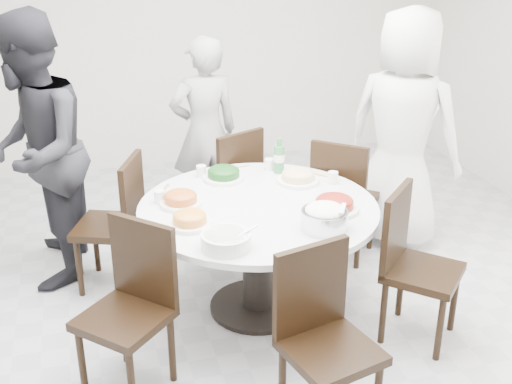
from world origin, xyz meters
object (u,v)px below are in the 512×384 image
object	(u,v)px
chair_ne	(345,197)
chair_n	(226,185)
chair_nw	(108,224)
soup_bowl	(226,241)
chair_se	(424,269)
diner_middle	(205,132)
dining_table	(258,258)
chair_sw	(124,315)
chair_s	(331,347)
diner_left	(35,153)
rice_bowl	(324,220)
beverage_bottle	(279,155)
diner_right	(403,130)

from	to	relation	value
chair_ne	chair_n	size ratio (longest dim) A/B	1.00
chair_nw	soup_bowl	distance (m)	1.25
chair_se	diner_middle	world-z (taller)	diner_middle
diner_middle	soup_bowl	distance (m)	1.93
dining_table	chair_sw	distance (m)	1.07
chair_n	chair_se	world-z (taller)	same
chair_s	soup_bowl	size ratio (longest dim) A/B	3.45
chair_s	diner_left	distance (m)	2.43
chair_se	chair_nw	bearing A→B (deg)	102.24
chair_s	rice_bowl	size ratio (longest dim) A/B	3.51
rice_bowl	soup_bowl	world-z (taller)	rice_bowl
chair_ne	chair_nw	size ratio (longest dim) A/B	1.00
chair_n	soup_bowl	xyz separation A→B (m)	(-0.34, -1.50, 0.32)
diner_left	rice_bowl	distance (m)	2.03
diner_middle	beverage_bottle	world-z (taller)	diner_middle
chair_ne	rice_bowl	world-z (taller)	chair_ne
chair_sw	chair_s	distance (m)	1.10
chair_ne	soup_bowl	xyz separation A→B (m)	(-1.15, -1.04, 0.32)
soup_bowl	chair_ne	bearing A→B (deg)	41.93
diner_left	beverage_bottle	world-z (taller)	diner_left
chair_ne	chair_sw	xyz separation A→B (m)	(-1.73, -1.12, 0.00)
soup_bowl	beverage_bottle	distance (m)	1.16
diner_right	rice_bowl	size ratio (longest dim) A/B	6.79
rice_bowl	soup_bowl	bearing A→B (deg)	-173.51
diner_right	chair_ne	bearing A→B (deg)	61.88
beverage_bottle	chair_nw	bearing A→B (deg)	176.51
diner_right	diner_left	xyz separation A→B (m)	(-2.66, 0.14, 0.02)
chair_sw	chair_se	distance (m)	1.76
dining_table	chair_se	size ratio (longest dim) A/B	1.58
rice_bowl	chair_se	bearing A→B (deg)	-14.34
chair_sw	chair_s	bearing A→B (deg)	15.27
chair_se	beverage_bottle	xyz separation A→B (m)	(-0.57, 1.06, 0.40)
chair_nw	chair_sw	distance (m)	1.14
chair_se	diner_middle	bearing A→B (deg)	69.48
chair_s	diner_middle	bearing A→B (deg)	77.94
chair_se	rice_bowl	xyz separation A→B (m)	(-0.59, 0.15, 0.33)
chair_ne	diner_middle	distance (m)	1.28
chair_se	beverage_bottle	size ratio (longest dim) A/B	3.76
dining_table	chair_ne	size ratio (longest dim) A/B	1.58
diner_middle	diner_left	distance (m)	1.43
chair_nw	chair_se	distance (m)	2.10
diner_left	rice_bowl	bearing A→B (deg)	58.14
chair_s	diner_right	world-z (taller)	diner_right
chair_ne	diner_right	size ratio (longest dim) A/B	0.52
diner_middle	diner_left	world-z (taller)	diner_left
rice_bowl	chair_ne	bearing A→B (deg)	60.04
diner_middle	rice_bowl	world-z (taller)	diner_middle
dining_table	beverage_bottle	distance (m)	0.77
chair_se	diner_middle	xyz separation A→B (m)	(-0.91, 2.00, 0.31)
diner_right	rice_bowl	bearing A→B (deg)	93.70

